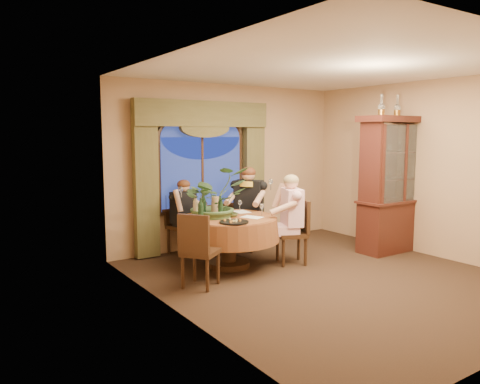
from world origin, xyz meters
TOP-DOWN VIEW (x-y plane):
  - floor at (0.00, 0.00)m, footprint 5.00×5.00m
  - wall_back at (0.00, 2.50)m, footprint 4.50×0.00m
  - wall_right at (2.25, 0.00)m, footprint 0.00×5.00m
  - ceiling at (0.00, 0.00)m, footprint 5.00×5.00m
  - window at (-0.60, 2.43)m, footprint 1.62×0.10m
  - arched_transom at (-0.60, 2.43)m, footprint 1.60×0.06m
  - drapery_left at (-1.63, 2.38)m, footprint 0.38×0.14m
  - drapery_right at (0.43, 2.38)m, footprint 0.38×0.14m
  - swag_valance at (-0.60, 2.35)m, footprint 2.45×0.16m
  - dining_table at (-0.82, 1.25)m, footprint 1.85×1.85m
  - china_cabinet at (1.99, 0.54)m, footprint 1.38×0.55m
  - oil_lamp_left at (1.60, 0.54)m, footprint 0.11×0.11m
  - oil_lamp_center at (1.99, 0.54)m, footprint 0.11×0.11m
  - oil_lamp_right at (2.38, 0.54)m, footprint 0.11×0.11m
  - chair_right at (0.05, 0.87)m, footprint 0.55×0.55m
  - chair_back_right at (-0.08, 1.96)m, footprint 0.59×0.59m
  - chair_back at (-1.04, 2.29)m, footprint 0.50×0.50m
  - chair_front_left at (-1.61, 0.69)m, footprint 0.59×0.59m
  - person_pink at (0.07, 0.88)m, footprint 0.60×0.62m
  - person_back at (-1.06, 2.24)m, footprint 0.52×0.50m
  - person_scarf at (-0.07, 1.82)m, footprint 0.68×0.69m
  - stoneware_vase at (-0.97, 1.38)m, footprint 0.16×0.16m
  - centerpiece_plant at (-0.98, 1.41)m, footprint 0.97×1.08m
  - olive_bowl at (-0.79, 1.21)m, footprint 0.17×0.17m
  - cheese_platter at (-1.02, 0.80)m, footprint 0.40×0.40m
  - wine_bottle_0 at (-1.35, 1.14)m, footprint 0.07×0.07m
  - wine_bottle_1 at (-1.30, 1.38)m, footprint 0.07×0.07m
  - wine_bottle_2 at (-1.11, 1.48)m, footprint 0.07×0.07m
  - wine_bottle_3 at (-1.02, 1.15)m, footprint 0.07×0.07m
  - tasting_paper_0 at (-0.58, 1.01)m, footprint 0.31×0.36m
  - tasting_paper_1 at (-0.44, 1.49)m, footprint 0.25×0.32m
  - wine_glass_person_pink at (-0.36, 1.06)m, footprint 0.07×0.07m
  - wine_glass_person_back at (-0.94, 1.73)m, footprint 0.07×0.07m
  - wine_glass_person_scarf at (-0.43, 1.55)m, footprint 0.07×0.07m

SIDE VIEW (x-z plane):
  - floor at x=0.00m, z-range 0.00..0.00m
  - dining_table at x=-0.82m, z-range 0.00..0.75m
  - chair_right at x=0.05m, z-range 0.00..0.96m
  - chair_back_right at x=-0.08m, z-range 0.00..0.96m
  - chair_back at x=-1.04m, z-range 0.00..0.96m
  - chair_front_left at x=-1.61m, z-range 0.00..0.96m
  - person_back at x=-1.06m, z-range 0.00..1.23m
  - person_pink at x=0.07m, z-range 0.00..1.36m
  - person_scarf at x=-0.07m, z-range 0.00..1.42m
  - tasting_paper_0 at x=-0.58m, z-range 0.75..0.76m
  - tasting_paper_1 at x=-0.44m, z-range 0.75..0.76m
  - cheese_platter at x=-1.02m, z-range 0.75..0.77m
  - olive_bowl at x=-0.79m, z-range 0.75..0.80m
  - wine_glass_person_pink at x=-0.36m, z-range 0.75..0.93m
  - wine_glass_person_back at x=-0.94m, z-range 0.75..0.93m
  - wine_glass_person_scarf at x=-0.43m, z-range 0.75..0.93m
  - stoneware_vase at x=-0.97m, z-range 0.75..1.04m
  - wine_bottle_0 at x=-1.35m, z-range 0.75..1.08m
  - wine_bottle_1 at x=-1.30m, z-range 0.75..1.08m
  - wine_bottle_2 at x=-1.11m, z-range 0.75..1.08m
  - wine_bottle_3 at x=-1.02m, z-range 0.75..1.08m
  - china_cabinet at x=1.99m, z-range 0.00..2.24m
  - drapery_left at x=-1.63m, z-range 0.02..2.34m
  - drapery_right at x=0.43m, z-range 0.02..2.34m
  - window at x=-0.60m, z-range 0.64..1.96m
  - centerpiece_plant at x=-0.98m, z-range 0.95..1.79m
  - wall_back at x=0.00m, z-range -0.85..3.65m
  - wall_right at x=2.25m, z-range -1.10..3.90m
  - arched_transom at x=-0.60m, z-range 1.86..2.30m
  - swag_valance at x=-0.60m, z-range 2.07..2.49m
  - oil_lamp_left at x=1.60m, z-range 2.24..2.58m
  - oil_lamp_center at x=1.99m, z-range 2.24..2.58m
  - oil_lamp_right at x=2.38m, z-range 2.24..2.58m
  - ceiling at x=0.00m, z-range 2.80..2.80m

